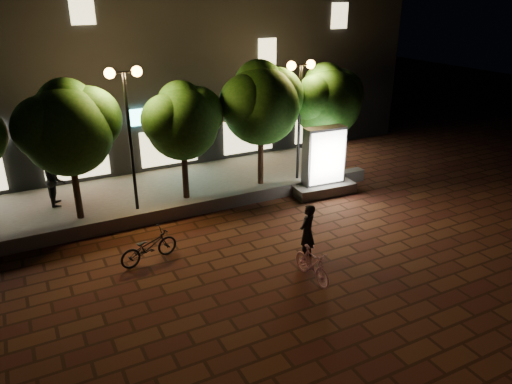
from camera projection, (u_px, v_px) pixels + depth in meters
ground at (232, 266)px, 14.28m from camera, size 80.00×80.00×0.00m
retaining_wall at (186, 209)px, 17.47m from camera, size 16.00×0.45×0.50m
sidewalk at (166, 191)px, 19.60m from camera, size 16.00×5.00×0.08m
building_block at (117, 50)px, 23.02m from camera, size 28.00×8.12×11.30m
tree_left at (68, 125)px, 15.98m from camera, size 3.60×3.00×4.89m
tree_mid at (183, 119)px, 17.76m from camera, size 3.24×2.70×4.50m
tree_right at (261, 101)px, 19.02m from camera, size 3.72×3.10×5.07m
tree_far_right at (327, 98)px, 20.45m from camera, size 3.48×2.90×4.76m
street_lamp_left at (127, 104)px, 16.36m from camera, size 1.26×0.36×5.18m
street_lamp_right at (300, 90)px, 19.38m from camera, size 1.26×0.36×4.98m
ad_kiosk at (323, 167)px, 19.11m from camera, size 2.60×1.43×2.73m
scooter_pink at (312, 264)px, 13.44m from camera, size 0.50×1.62×0.97m
rider at (307, 232)px, 14.37m from camera, size 0.77×0.68×1.78m
scooter_parked at (149, 247)px, 14.37m from camera, size 1.95×1.05×0.97m
pedestrian at (55, 180)px, 17.94m from camera, size 0.85×1.03×1.91m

